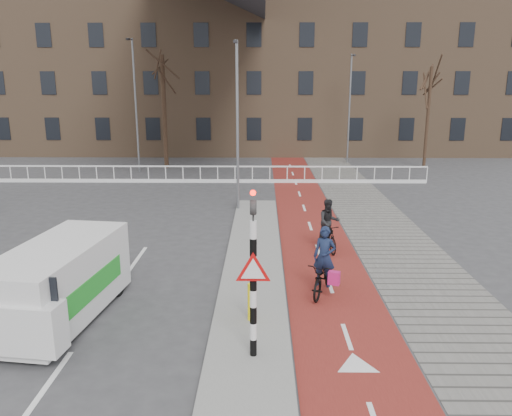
{
  "coord_description": "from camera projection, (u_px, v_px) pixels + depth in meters",
  "views": [
    {
      "loc": [
        -0.43,
        -11.25,
        5.57
      ],
      "look_at": [
        -0.64,
        5.0,
        1.5
      ],
      "focal_mm": 35.0,
      "sensor_mm": 36.0,
      "label": 1
    }
  ],
  "objects": [
    {
      "name": "streetlight_left",
      "position": [
        136.0,
        107.0,
        31.4
      ],
      "size": [
        0.12,
        0.12,
        8.26
      ],
      "primitive_type": "cylinder",
      "color": "slate",
      "rests_on": "ground"
    },
    {
      "name": "van",
      "position": [
        59.0,
        281.0,
        11.91
      ],
      "size": [
        2.28,
        4.54,
        1.87
      ],
      "rotation": [
        0.0,
        0.0,
        -0.13
      ],
      "color": "silver",
      "rests_on": "ground"
    },
    {
      "name": "cyclist_near",
      "position": [
        324.0,
        272.0,
        13.42
      ],
      "size": [
        1.24,
        1.91,
        1.89
      ],
      "rotation": [
        0.0,
        0.0,
        -0.37
      ],
      "color": "black",
      "rests_on": "bike_lane"
    },
    {
      "name": "sidewalk",
      "position": [
        370.0,
        214.0,
        21.91
      ],
      "size": [
        3.0,
        60.0,
        0.01
      ],
      "primitive_type": "cube",
      "color": "slate",
      "rests_on": "ground"
    },
    {
      "name": "streetlight_right",
      "position": [
        349.0,
        110.0,
        35.1
      ],
      "size": [
        0.12,
        0.12,
        7.54
      ],
      "primitive_type": "cylinder",
      "color": "slate",
      "rests_on": "ground"
    },
    {
      "name": "tree_mid",
      "position": [
        164.0,
        113.0,
        33.03
      ],
      "size": [
        0.29,
        0.29,
        7.37
      ],
      "primitive_type": "cylinder",
      "color": "black",
      "rests_on": "ground"
    },
    {
      "name": "bollard",
      "position": [
        250.0,
        302.0,
        11.72
      ],
      "size": [
        0.12,
        0.12,
        0.92
      ],
      "primitive_type": "cylinder",
      "color": "yellow",
      "rests_on": "curb_island"
    },
    {
      "name": "streetlight_near",
      "position": [
        237.0,
        129.0,
        21.54
      ],
      "size": [
        0.12,
        0.12,
        7.33
      ],
      "primitive_type": "cylinder",
      "color": "slate",
      "rests_on": "ground"
    },
    {
      "name": "tree_right",
      "position": [
        428.0,
        118.0,
        33.19
      ],
      "size": [
        0.21,
        0.21,
        6.64
      ],
      "primitive_type": "cylinder",
      "color": "black",
      "rests_on": "ground"
    },
    {
      "name": "curb_island",
      "position": [
        254.0,
        259.0,
        16.14
      ],
      "size": [
        1.8,
        16.0,
        0.12
      ],
      "primitive_type": "cube",
      "color": "gray",
      "rests_on": "ground"
    },
    {
      "name": "traffic_signal",
      "position": [
        253.0,
        270.0,
        9.83
      ],
      "size": [
        0.8,
        0.8,
        3.68
      ],
      "color": "black",
      "rests_on": "curb_island"
    },
    {
      "name": "railing",
      "position": [
        183.0,
        177.0,
        28.74
      ],
      "size": [
        28.0,
        0.1,
        0.99
      ],
      "color": "silver",
      "rests_on": "ground"
    },
    {
      "name": "cyclist_far",
      "position": [
        328.0,
        230.0,
        16.9
      ],
      "size": [
        0.85,
        1.71,
        1.79
      ],
      "rotation": [
        0.0,
        0.0,
        0.19
      ],
      "color": "black",
      "rests_on": "bike_lane"
    },
    {
      "name": "ground",
      "position": [
        279.0,
        316.0,
        12.26
      ],
      "size": [
        120.0,
        120.0,
        0.0
      ],
      "primitive_type": "plane",
      "color": "#38383A",
      "rests_on": "ground"
    },
    {
      "name": "bike_lane",
      "position": [
        306.0,
        214.0,
        21.94
      ],
      "size": [
        2.5,
        60.0,
        0.01
      ],
      "primitive_type": "cube",
      "color": "maroon",
      "rests_on": "ground"
    },
    {
      "name": "townhouse_row",
      "position": [
        232.0,
        56.0,
        41.44
      ],
      "size": [
        46.0,
        10.0,
        15.9
      ],
      "color": "#7F6047",
      "rests_on": "ground"
    }
  ]
}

